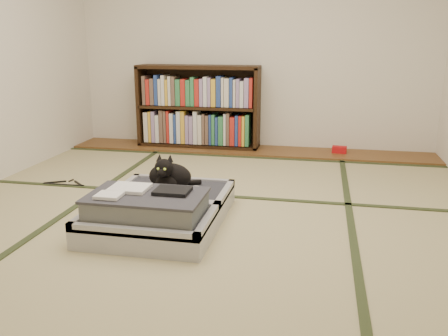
# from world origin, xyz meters

# --- Properties ---
(floor) EXTENTS (4.50, 4.50, 0.00)m
(floor) POSITION_xyz_m (0.00, 0.00, 0.00)
(floor) COLOR tan
(floor) RESTS_ON ground
(wood_strip) EXTENTS (4.00, 0.50, 0.02)m
(wood_strip) POSITION_xyz_m (0.00, 2.00, 0.01)
(wood_strip) COLOR brown
(wood_strip) RESTS_ON ground
(red_item) EXTENTS (0.16, 0.11, 0.07)m
(red_item) POSITION_xyz_m (0.98, 2.03, 0.06)
(red_item) COLOR #B70E12
(red_item) RESTS_ON wood_strip
(tatami_borders) EXTENTS (4.00, 4.50, 0.01)m
(tatami_borders) POSITION_xyz_m (0.00, 0.49, 0.00)
(tatami_borders) COLOR #2D381E
(tatami_borders) RESTS_ON ground
(bookcase) EXTENTS (1.38, 0.31, 0.92)m
(bookcase) POSITION_xyz_m (-0.60, 2.07, 0.45)
(bookcase) COLOR black
(bookcase) RESTS_ON wood_strip
(suitcase) EXTENTS (0.81, 1.08, 0.32)m
(suitcase) POSITION_xyz_m (-0.27, -0.28, 0.11)
(suitcase) COLOR #ACACB1
(suitcase) RESTS_ON floor
(cat) EXTENTS (0.36, 0.36, 0.29)m
(cat) POSITION_xyz_m (-0.28, 0.01, 0.26)
(cat) COLOR black
(cat) RESTS_ON suitcase
(cable_coil) EXTENTS (0.11, 0.11, 0.03)m
(cable_coil) POSITION_xyz_m (-0.10, 0.04, 0.17)
(cable_coil) COLOR white
(cable_coil) RESTS_ON suitcase
(hanger) EXTENTS (0.38, 0.18, 0.01)m
(hanger) POSITION_xyz_m (-1.36, 0.44, 0.01)
(hanger) COLOR black
(hanger) RESTS_ON floor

